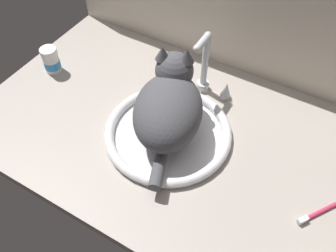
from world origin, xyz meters
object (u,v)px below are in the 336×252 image
object	(u,v)px
faucet	(203,71)
toothbrush	(325,209)
pill_bottle	(51,61)
cat	(169,104)
sink_basin	(168,132)

from	to	relation	value
faucet	toothbrush	xyz separation A→B (cm)	(44.30, -22.40, -7.32)
toothbrush	faucet	bearing A→B (deg)	153.18
faucet	pill_bottle	size ratio (longest dim) A/B	2.42
cat	toothbrush	size ratio (longest dim) A/B	2.39
sink_basin	pill_bottle	xyz separation A→B (cm)	(-46.55, 4.75, 2.86)
cat	toothbrush	bearing A→B (deg)	-3.91
faucet	pill_bottle	world-z (taller)	faucet
cat	pill_bottle	bearing A→B (deg)	176.39
sink_basin	toothbrush	xyz separation A→B (cm)	(44.30, -1.22, -0.60)
faucet	pill_bottle	bearing A→B (deg)	-160.56
pill_bottle	toothbrush	distance (cm)	91.12
faucet	cat	world-z (taller)	cat
cat	toothbrush	xyz separation A→B (cm)	(45.00, -3.07, -10.16)
faucet	toothbrush	world-z (taller)	faucet
sink_basin	toothbrush	size ratio (longest dim) A/B	2.46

